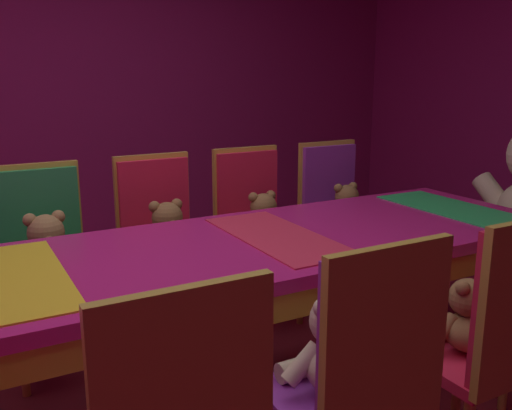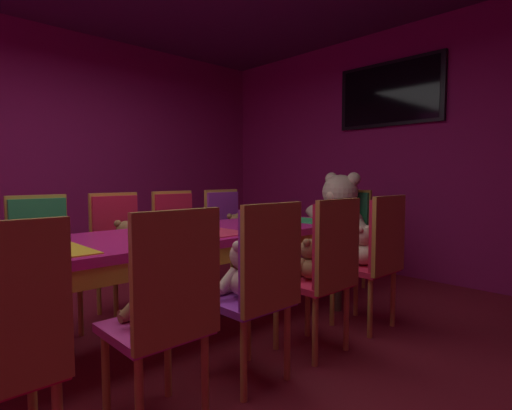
{
  "view_description": "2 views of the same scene",
  "coord_description": "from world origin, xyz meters",
  "px_view_note": "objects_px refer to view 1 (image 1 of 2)",
  "views": [
    {
      "loc": [
        1.94,
        -0.66,
        1.41
      ],
      "look_at": [
        0.02,
        0.4,
        0.89
      ],
      "focal_mm": 39.74,
      "sensor_mm": 36.0,
      "label": 1
    },
    {
      "loc": [
        2.32,
        -1.15,
        1.12
      ],
      "look_at": [
        0.21,
        0.84,
        0.91
      ],
      "focal_mm": 28.23,
      "sensor_mm": 36.0,
      "label": 2
    }
  ],
  "objects_px": {
    "teddy_right_3": "(333,349)",
    "teddy_left_2": "(48,253)",
    "chair_left_5": "(333,204)",
    "teddy_left_3": "(168,236)",
    "teddy_left_5": "(347,211)",
    "chair_left_3": "(159,229)",
    "teddy_right_2": "(156,410)",
    "teddy_left_4": "(264,222)",
    "banquet_table": "(162,276)",
    "teddy_right_4": "(465,319)",
    "chair_left_4": "(252,215)",
    "chair_right_3": "(365,371)",
    "chair_left_2": "(43,246)",
    "chair_right_4": "(501,329)"
  },
  "relations": [
    {
      "from": "teddy_right_3",
      "to": "teddy_left_2",
      "type": "bearing_deg",
      "value": 23.81
    },
    {
      "from": "teddy_left_2",
      "to": "teddy_right_3",
      "type": "relative_size",
      "value": 1.04
    },
    {
      "from": "teddy_right_3",
      "to": "chair_left_5",
      "type": "bearing_deg",
      "value": -36.27
    },
    {
      "from": "teddy_left_3",
      "to": "teddy_left_5",
      "type": "height_order",
      "value": "teddy_left_3"
    },
    {
      "from": "chair_left_3",
      "to": "teddy_right_2",
      "type": "relative_size",
      "value": 3.36
    },
    {
      "from": "teddy_left_4",
      "to": "chair_left_5",
      "type": "bearing_deg",
      "value": 103.84
    },
    {
      "from": "banquet_table",
      "to": "teddy_left_5",
      "type": "relative_size",
      "value": 11.51
    },
    {
      "from": "chair_left_3",
      "to": "chair_left_5",
      "type": "distance_m",
      "value": 1.15
    },
    {
      "from": "teddy_left_2",
      "to": "teddy_right_4",
      "type": "bearing_deg",
      "value": 40.12
    },
    {
      "from": "banquet_table",
      "to": "teddy_right_2",
      "type": "distance_m",
      "value": 0.76
    },
    {
      "from": "chair_left_4",
      "to": "chair_right_3",
      "type": "height_order",
      "value": "same"
    },
    {
      "from": "teddy_left_2",
      "to": "teddy_right_2",
      "type": "bearing_deg",
      "value": 1.49
    },
    {
      "from": "teddy_left_5",
      "to": "chair_left_2",
      "type": "bearing_deg",
      "value": -93.59
    },
    {
      "from": "chair_left_2",
      "to": "teddy_left_5",
      "type": "height_order",
      "value": "chair_left_2"
    },
    {
      "from": "teddy_left_2",
      "to": "teddy_left_3",
      "type": "xyz_separation_m",
      "value": [
        -0.03,
        0.59,
        -0.01
      ]
    },
    {
      "from": "chair_left_4",
      "to": "teddy_right_3",
      "type": "xyz_separation_m",
      "value": [
        1.55,
        -0.56,
        -0.0
      ]
    },
    {
      "from": "teddy_left_5",
      "to": "chair_left_4",
      "type": "bearing_deg",
      "value": -104.22
    },
    {
      "from": "teddy_left_3",
      "to": "chair_left_5",
      "type": "distance_m",
      "value": 1.16
    },
    {
      "from": "chair_left_5",
      "to": "teddy_right_3",
      "type": "relative_size",
      "value": 2.92
    },
    {
      "from": "chair_left_3",
      "to": "chair_left_5",
      "type": "relative_size",
      "value": 1.0
    },
    {
      "from": "teddy_right_4",
      "to": "chair_left_5",
      "type": "bearing_deg",
      "value": -20.37
    },
    {
      "from": "chair_right_4",
      "to": "chair_left_5",
      "type": "bearing_deg",
      "value": -18.79
    },
    {
      "from": "teddy_left_5",
      "to": "chair_left_3",
      "type": "bearing_deg",
      "value": -96.62
    },
    {
      "from": "teddy_left_2",
      "to": "chair_left_3",
      "type": "relative_size",
      "value": 0.36
    },
    {
      "from": "chair_left_4",
      "to": "teddy_right_2",
      "type": "height_order",
      "value": "chair_left_4"
    },
    {
      "from": "chair_left_5",
      "to": "chair_left_4",
      "type": "bearing_deg",
      "value": -90.22
    },
    {
      "from": "banquet_table",
      "to": "teddy_right_2",
      "type": "relative_size",
      "value": 12.28
    },
    {
      "from": "chair_right_3",
      "to": "chair_right_4",
      "type": "height_order",
      "value": "same"
    },
    {
      "from": "chair_left_5",
      "to": "teddy_left_5",
      "type": "bearing_deg",
      "value": 0.0
    },
    {
      "from": "teddy_right_2",
      "to": "chair_right_4",
      "type": "height_order",
      "value": "chair_right_4"
    },
    {
      "from": "chair_left_2",
      "to": "teddy_left_3",
      "type": "bearing_deg",
      "value": 78.33
    },
    {
      "from": "teddy_right_2",
      "to": "chair_left_4",
      "type": "bearing_deg",
      "value": -35.59
    },
    {
      "from": "chair_left_2",
      "to": "chair_left_5",
      "type": "bearing_deg",
      "value": 91.18
    },
    {
      "from": "chair_right_4",
      "to": "teddy_right_4",
      "type": "xyz_separation_m",
      "value": [
        -0.14,
        0.0,
        -0.02
      ]
    },
    {
      "from": "chair_right_3",
      "to": "teddy_right_3",
      "type": "xyz_separation_m",
      "value": [
        -0.15,
        0.0,
        -0.0
      ]
    },
    {
      "from": "teddy_right_3",
      "to": "chair_left_2",
      "type": "bearing_deg",
      "value": 21.72
    },
    {
      "from": "chair_left_2",
      "to": "chair_right_4",
      "type": "relative_size",
      "value": 1.0
    },
    {
      "from": "teddy_left_4",
      "to": "teddy_right_2",
      "type": "height_order",
      "value": "teddy_left_4"
    },
    {
      "from": "banquet_table",
      "to": "chair_left_2",
      "type": "distance_m",
      "value": 0.88
    },
    {
      "from": "chair_left_2",
      "to": "chair_left_4",
      "type": "xyz_separation_m",
      "value": [
        -0.04,
        1.16,
        0.0
      ]
    },
    {
      "from": "chair_left_2",
      "to": "teddy_left_5",
      "type": "relative_size",
      "value": 3.15
    },
    {
      "from": "chair_left_3",
      "to": "teddy_right_3",
      "type": "relative_size",
      "value": 2.92
    },
    {
      "from": "teddy_right_2",
      "to": "teddy_right_4",
      "type": "distance_m",
      "value": 1.12
    },
    {
      "from": "chair_right_3",
      "to": "teddy_right_3",
      "type": "bearing_deg",
      "value": -0.0
    },
    {
      "from": "teddy_right_3",
      "to": "chair_right_4",
      "type": "height_order",
      "value": "chair_right_4"
    },
    {
      "from": "teddy_left_5",
      "to": "teddy_right_3",
      "type": "distance_m",
      "value": 1.8
    },
    {
      "from": "chair_left_4",
      "to": "chair_left_5",
      "type": "xyz_separation_m",
      "value": [
        0.0,
        0.58,
        0.0
      ]
    },
    {
      "from": "teddy_right_3",
      "to": "chair_right_4",
      "type": "xyz_separation_m",
      "value": [
        0.15,
        0.56,
        0.0
      ]
    },
    {
      "from": "teddy_left_3",
      "to": "chair_left_3",
      "type": "bearing_deg",
      "value": -180.0
    },
    {
      "from": "chair_left_2",
      "to": "teddy_right_4",
      "type": "height_order",
      "value": "chair_left_2"
    }
  ]
}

